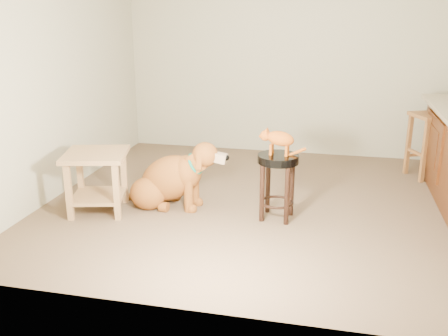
% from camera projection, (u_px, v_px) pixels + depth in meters
% --- Properties ---
extents(floor, '(4.50, 4.00, 0.01)m').
position_uv_depth(floor, '(271.00, 204.00, 5.10)').
color(floor, brown).
rests_on(floor, ground).
extents(room_shell, '(4.54, 4.04, 2.62)m').
position_uv_depth(room_shell, '(276.00, 35.00, 4.59)').
color(room_shell, '#ABA68A').
rests_on(room_shell, ground).
extents(padded_stool, '(0.38, 0.38, 0.62)m').
position_uv_depth(padded_stool, '(278.00, 174.00, 4.62)').
color(padded_stool, black).
rests_on(padded_stool, ground).
extents(wood_stool, '(0.54, 0.54, 0.76)m').
position_uv_depth(wood_stool, '(429.00, 145.00, 5.81)').
color(wood_stool, brown).
rests_on(wood_stool, ground).
extents(side_table, '(0.70, 0.70, 0.60)m').
position_uv_depth(side_table, '(97.00, 173.00, 4.81)').
color(side_table, '#9C7248').
rests_on(side_table, ground).
extents(golden_retriever, '(1.16, 0.59, 0.74)m').
position_uv_depth(golden_retriever, '(170.00, 180.00, 4.98)').
color(golden_retriever, brown).
rests_on(golden_retriever, ground).
extents(tabby_kitten, '(0.44, 0.15, 0.27)m').
position_uv_depth(tabby_kitten, '(278.00, 139.00, 4.53)').
color(tabby_kitten, '#8F3F0E').
rests_on(tabby_kitten, padded_stool).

